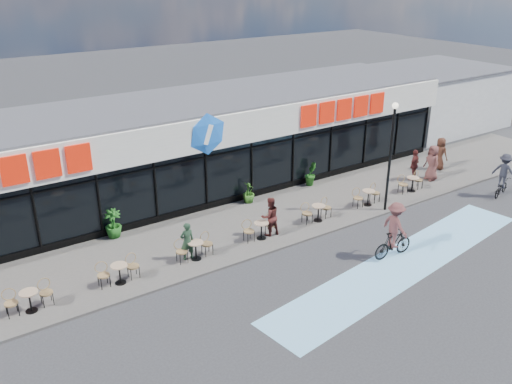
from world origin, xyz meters
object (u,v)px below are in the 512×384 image
(lamp_post, at_px, (391,148))
(pedestrian_b, at_px, (440,154))
(pedestrian_c, at_px, (414,165))
(cyclist_a, at_px, (394,233))
(patron_right, at_px, (270,216))
(patron_left, at_px, (187,241))
(potted_plant_left, at_px, (113,224))
(potted_plant_mid, at_px, (248,192))
(potted_plant_right, at_px, (310,174))
(cyclist_b, at_px, (503,177))
(pedestrian_a, at_px, (432,163))

(lamp_post, xyz_separation_m, pedestrian_b, (6.49, 2.19, -2.11))
(pedestrian_b, xyz_separation_m, pedestrian_c, (-2.44, -0.32, -0.07))
(cyclist_a, bearing_deg, patron_right, 126.78)
(patron_right, bearing_deg, patron_left, 4.38)
(potted_plant_left, relative_size, patron_right, 0.72)
(potted_plant_mid, height_order, pedestrian_b, pedestrian_b)
(lamp_post, relative_size, patron_left, 3.30)
(lamp_post, bearing_deg, pedestrian_c, 24.77)
(potted_plant_right, distance_m, cyclist_a, 7.76)
(lamp_post, relative_size, potted_plant_mid, 4.87)
(cyclist_b, bearing_deg, potted_plant_mid, 150.90)
(potted_plant_left, xyz_separation_m, potted_plant_right, (10.53, -0.04, -0.01))
(lamp_post, distance_m, potted_plant_left, 12.53)
(potted_plant_left, distance_m, patron_right, 6.54)
(patron_left, height_order, pedestrian_a, pedestrian_a)
(potted_plant_left, distance_m, pedestrian_c, 15.73)
(pedestrian_b, bearing_deg, pedestrian_a, 110.80)
(potted_plant_left, distance_m, pedestrian_a, 16.57)
(lamp_post, xyz_separation_m, potted_plant_mid, (-4.83, 4.25, -2.50))
(pedestrian_b, distance_m, pedestrian_c, 2.46)
(potted_plant_left, distance_m, pedestrian_b, 18.11)
(potted_plant_right, height_order, patron_right, patron_right)
(potted_plant_mid, xyz_separation_m, patron_right, (-1.11, -3.34, 0.33))
(lamp_post, distance_m, cyclist_b, 6.80)
(patron_left, xyz_separation_m, pedestrian_a, (14.55, 0.32, 0.18))
(pedestrian_a, bearing_deg, patron_right, -79.53)
(lamp_post, relative_size, potted_plant_left, 4.17)
(potted_plant_right, xyz_separation_m, cyclist_a, (-1.95, -7.51, 0.34))
(patron_left, relative_size, patron_right, 0.91)
(pedestrian_c, xyz_separation_m, cyclist_a, (-6.95, -5.02, 0.11))
(potted_plant_mid, xyz_separation_m, patron_left, (-4.92, -3.23, 0.25))
(patron_left, distance_m, pedestrian_a, 14.56)
(patron_right, distance_m, cyclist_a, 5.08)
(potted_plant_left, height_order, pedestrian_b, pedestrian_b)
(potted_plant_right, distance_m, pedestrian_c, 5.59)
(cyclist_b, bearing_deg, potted_plant_left, 160.45)
(pedestrian_b, distance_m, cyclist_a, 10.80)
(potted_plant_left, relative_size, patron_left, 0.79)
(potted_plant_mid, distance_m, pedestrian_c, 9.20)
(potted_plant_left, distance_m, cyclist_a, 11.43)
(pedestrian_a, distance_m, cyclist_a, 8.92)
(potted_plant_mid, xyz_separation_m, pedestrian_a, (9.63, -2.91, 0.43))
(potted_plant_left, bearing_deg, cyclist_b, -19.55)
(cyclist_b, bearing_deg, pedestrian_b, 85.55)
(pedestrian_b, height_order, cyclist_a, cyclist_a)
(patron_left, xyz_separation_m, patron_right, (3.81, -0.11, 0.08))
(potted_plant_left, bearing_deg, pedestrian_b, -7.00)
(potted_plant_left, relative_size, potted_plant_right, 1.01)
(pedestrian_b, bearing_deg, lamp_post, 102.88)
(pedestrian_c, height_order, cyclist_a, cyclist_a)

